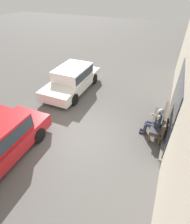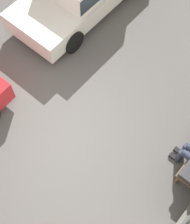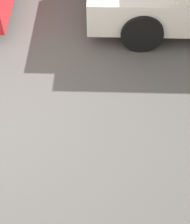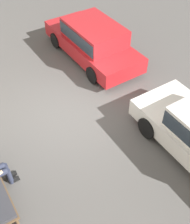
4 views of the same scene
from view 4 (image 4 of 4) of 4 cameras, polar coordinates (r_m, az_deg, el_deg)
ground_plane at (r=8.62m, az=-5.15°, el=-0.30°), size 60.00×60.00×0.00m
parked_car_mid at (r=10.54m, az=-0.44°, el=14.51°), size 4.35×1.87×1.41m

